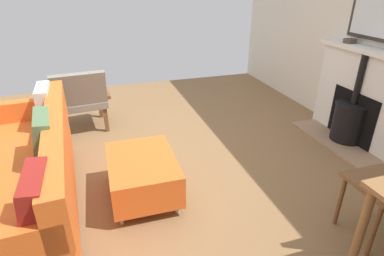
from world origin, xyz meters
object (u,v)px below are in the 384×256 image
(fireplace, at_px, (360,104))
(ottoman, at_px, (143,173))
(sofa, at_px, (21,178))
(mantel_bowl_near, at_px, (350,41))
(armchair_accent, at_px, (80,98))

(fireplace, bearing_deg, ottoman, 6.53)
(sofa, bearing_deg, mantel_bowl_near, -169.92)
(fireplace, distance_m, mantel_bowl_near, 0.72)
(armchair_accent, bearing_deg, sofa, 74.02)
(fireplace, height_order, sofa, fireplace)
(sofa, xyz_separation_m, armchair_accent, (-0.43, -1.50, 0.07))
(mantel_bowl_near, height_order, sofa, mantel_bowl_near)
(mantel_bowl_near, distance_m, ottoman, 2.72)
(fireplace, relative_size, sofa, 0.66)
(fireplace, bearing_deg, armchair_accent, -22.55)
(fireplace, xyz_separation_m, mantel_bowl_near, (-0.01, -0.35, 0.62))
(fireplace, relative_size, ottoman, 1.75)
(ottoman, height_order, armchair_accent, armchair_accent)
(fireplace, distance_m, sofa, 3.42)
(mantel_bowl_near, bearing_deg, ottoman, 14.20)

